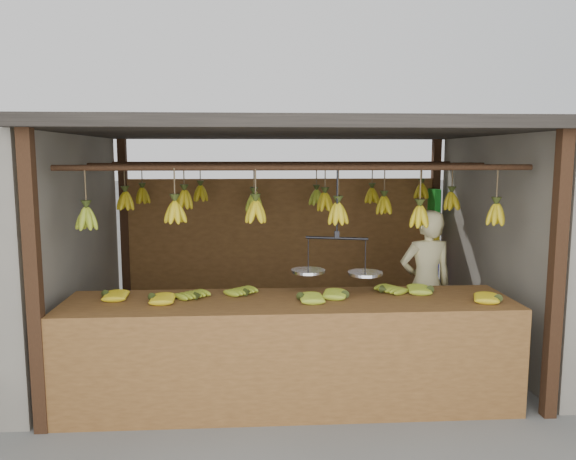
{
  "coord_description": "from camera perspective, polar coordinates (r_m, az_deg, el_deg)",
  "views": [
    {
      "loc": [
        -0.38,
        -5.67,
        2.11
      ],
      "look_at": [
        0.0,
        0.3,
        1.3
      ],
      "focal_mm": 35.0,
      "sensor_mm": 36.0,
      "label": 1
    }
  ],
  "objects": [
    {
      "name": "balance_scale",
      "position": [
        4.82,
        4.94,
        -3.78
      ],
      "size": [
        0.76,
        0.41,
        0.91
      ],
      "color": "black",
      "rests_on": "ground"
    },
    {
      "name": "counter",
      "position": [
        4.66,
        0.27,
        -9.68
      ],
      "size": [
        3.76,
        0.85,
        0.96
      ],
      "color": "brown",
      "rests_on": "ground"
    },
    {
      "name": "hanging_bananas",
      "position": [
        5.71,
        0.2,
        2.78
      ],
      "size": [
        3.62,
        2.23,
        0.37
      ],
      "color": "#92A523",
      "rests_on": "ground"
    },
    {
      "name": "ground",
      "position": [
        6.06,
        0.18,
        -12.66
      ],
      "size": [
        80.0,
        80.0,
        0.0
      ],
      "primitive_type": "plane",
      "color": "#5B5B57"
    },
    {
      "name": "bag_bundles",
      "position": [
        7.47,
        14.49,
        -1.03
      ],
      "size": [
        0.08,
        0.26,
        1.29
      ],
      "color": "#199926",
      "rests_on": "ground"
    },
    {
      "name": "stall",
      "position": [
        6.01,
        -0.02,
        6.39
      ],
      "size": [
        4.3,
        3.3,
        2.4
      ],
      "color": "black",
      "rests_on": "ground"
    },
    {
      "name": "vendor",
      "position": [
        5.97,
        13.82,
        -5.44
      ],
      "size": [
        0.61,
        0.44,
        1.55
      ],
      "primitive_type": "imported",
      "rotation": [
        0.0,
        0.0,
        3.26
      ],
      "color": "beige",
      "rests_on": "ground"
    }
  ]
}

